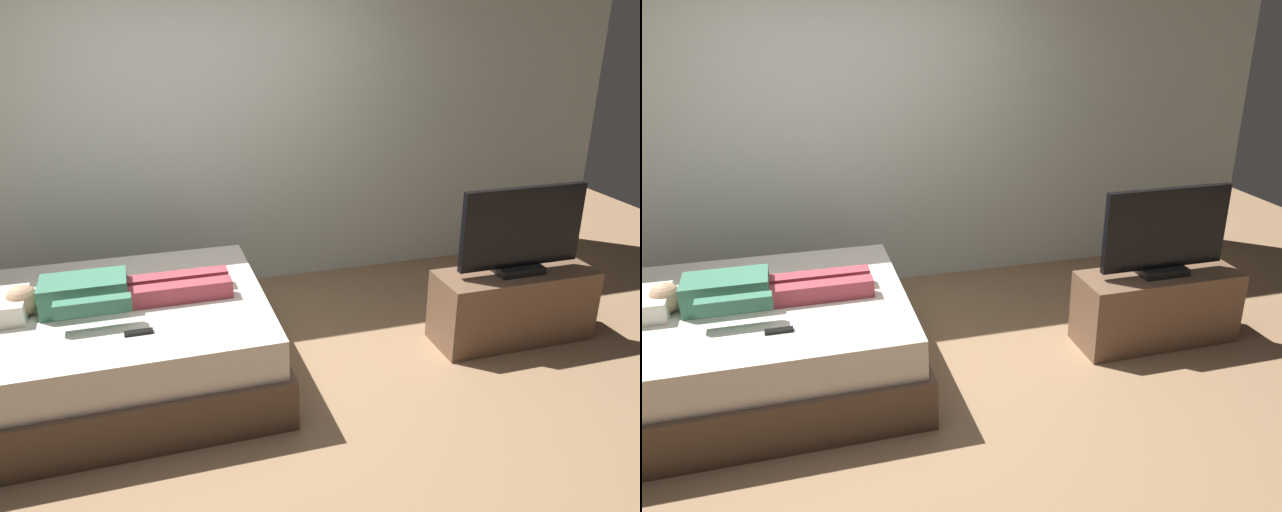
% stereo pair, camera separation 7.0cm
% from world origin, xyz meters
% --- Properties ---
extents(ground_plane, '(10.00, 10.00, 0.00)m').
position_xyz_m(ground_plane, '(0.00, 0.00, 0.00)').
color(ground_plane, '#8C6B4C').
extents(back_wall, '(6.40, 0.10, 2.80)m').
position_xyz_m(back_wall, '(0.40, 1.80, 1.40)').
color(back_wall, silver).
rests_on(back_wall, ground).
extents(bed, '(1.94, 1.57, 0.54)m').
position_xyz_m(bed, '(-0.75, 0.45, 0.26)').
color(bed, brown).
rests_on(bed, ground).
extents(person, '(1.26, 0.46, 0.18)m').
position_xyz_m(person, '(-0.72, 0.43, 0.62)').
color(person, '#387056').
rests_on(person, bed).
extents(remote, '(0.15, 0.04, 0.02)m').
position_xyz_m(remote, '(-0.57, 0.02, 0.55)').
color(remote, black).
rests_on(remote, bed).
extents(tv_stand, '(1.10, 0.40, 0.50)m').
position_xyz_m(tv_stand, '(1.90, 0.24, 0.25)').
color(tv_stand, brown).
rests_on(tv_stand, ground).
extents(tv, '(0.88, 0.20, 0.59)m').
position_xyz_m(tv, '(1.90, 0.24, 0.78)').
color(tv, black).
rests_on(tv, tv_stand).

